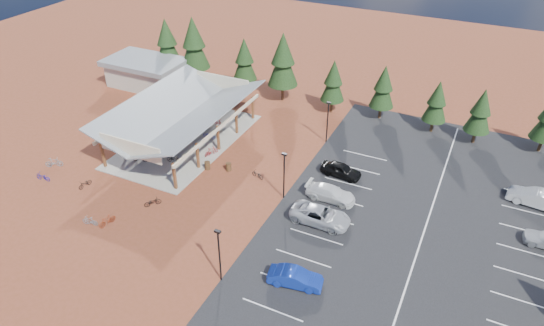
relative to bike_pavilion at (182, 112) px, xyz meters
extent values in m
plane|color=brown|center=(10.00, -7.00, -3.82)|extent=(140.00, 140.00, 0.00)
cube|color=black|center=(28.50, -4.00, -3.80)|extent=(27.00, 44.00, 0.04)
cube|color=gray|center=(0.00, 0.00, -3.77)|extent=(10.60, 18.60, 0.10)
cube|color=#553618|center=(-4.60, -8.40, -2.22)|extent=(0.25, 0.25, 3.00)
cube|color=#553618|center=(-4.60, -4.20, -2.22)|extent=(0.25, 0.25, 3.00)
cube|color=#553618|center=(-4.60, 0.00, -2.22)|extent=(0.25, 0.25, 3.00)
cube|color=#553618|center=(-4.60, 4.20, -2.22)|extent=(0.25, 0.25, 3.00)
cube|color=#553618|center=(-4.60, 8.40, -2.22)|extent=(0.25, 0.25, 3.00)
cube|color=#553618|center=(4.60, -8.40, -2.22)|extent=(0.25, 0.25, 3.00)
cube|color=#553618|center=(4.60, -4.20, -2.22)|extent=(0.25, 0.25, 3.00)
cube|color=#553618|center=(4.60, 0.00, -2.22)|extent=(0.25, 0.25, 3.00)
cube|color=#553618|center=(4.60, 4.20, -2.22)|extent=(0.25, 0.25, 3.00)
cube|color=#553618|center=(4.60, 8.40, -2.22)|extent=(0.25, 0.25, 3.00)
cube|color=beige|center=(-5.00, 0.00, -0.72)|extent=(0.22, 18.00, 0.35)
cube|color=beige|center=(5.00, 0.00, -0.72)|extent=(0.22, 18.00, 0.35)
cube|color=slate|center=(-2.90, 0.00, 0.18)|extent=(5.85, 19.40, 2.13)
cube|color=slate|center=(2.90, 0.00, 0.18)|extent=(5.85, 19.40, 2.13)
cube|color=beige|center=(0.00, -9.00, 0.08)|extent=(7.50, 0.15, 1.80)
cube|color=beige|center=(0.00, 9.00, 0.08)|extent=(7.50, 0.15, 1.80)
cube|color=#ADA593|center=(-14.00, 11.00, -2.22)|extent=(10.00, 6.00, 3.20)
cube|color=slate|center=(-14.00, 11.00, -0.27)|extent=(11.00, 7.00, 0.70)
cylinder|color=black|center=(15.00, -17.00, -1.32)|extent=(0.14, 0.14, 5.00)
cube|color=black|center=(15.00, -17.00, 1.23)|extent=(0.50, 0.25, 0.18)
cylinder|color=black|center=(15.00, -5.00, -1.32)|extent=(0.14, 0.14, 5.00)
cube|color=black|center=(15.00, -5.00, 1.23)|extent=(0.50, 0.25, 0.18)
cylinder|color=black|center=(15.00, 7.00, -1.32)|extent=(0.14, 0.14, 5.00)
cube|color=black|center=(15.00, 7.00, 1.23)|extent=(0.50, 0.25, 0.18)
cylinder|color=#462F19|center=(5.54, -3.93, -3.37)|extent=(0.60, 0.60, 0.90)
cylinder|color=#462F19|center=(7.70, -3.16, -3.37)|extent=(0.60, 0.60, 0.90)
cylinder|color=#382314|center=(-13.03, 15.31, -2.76)|extent=(0.36, 0.36, 2.13)
cone|color=black|center=(-13.03, 15.31, 0.85)|extent=(3.74, 3.74, 5.10)
cone|color=black|center=(-13.03, 15.31, 2.98)|extent=(2.89, 2.89, 3.83)
cylinder|color=#382314|center=(-8.08, 14.95, -2.64)|extent=(0.36, 0.36, 2.37)
cone|color=black|center=(-8.08, 14.95, 1.38)|extent=(4.17, 4.17, 5.68)
cone|color=black|center=(-8.08, 14.95, 3.75)|extent=(3.22, 3.22, 4.26)
cylinder|color=#382314|center=(-0.26, 15.38, -2.89)|extent=(0.36, 0.36, 1.88)
cone|color=black|center=(-0.26, 15.38, 0.30)|extent=(3.30, 3.30, 4.50)
cone|color=black|center=(-0.26, 15.38, 2.18)|extent=(2.55, 2.55, 3.38)
cylinder|color=#382314|center=(5.66, 15.08, -2.68)|extent=(0.36, 0.36, 2.29)
cone|color=black|center=(5.66, 15.08, 1.21)|extent=(4.03, 4.03, 5.49)
cone|color=black|center=(5.66, 15.08, 3.49)|extent=(3.11, 3.11, 4.12)
cylinder|color=#382314|center=(12.88, 14.62, -2.96)|extent=(0.36, 0.36, 1.72)
cone|color=black|center=(12.88, 14.62, -0.03)|extent=(3.03, 3.03, 4.14)
cone|color=black|center=(12.88, 14.62, 1.69)|extent=(2.34, 2.34, 3.10)
cylinder|color=#382314|center=(19.05, 15.56, -2.96)|extent=(0.36, 0.36, 1.73)
cone|color=black|center=(19.05, 15.56, -0.02)|extent=(3.04, 3.04, 4.15)
cone|color=black|center=(19.05, 15.56, 1.71)|extent=(2.35, 2.35, 3.11)
cylinder|color=#382314|center=(25.63, 14.92, -3.02)|extent=(0.36, 0.36, 1.61)
cone|color=black|center=(25.63, 14.92, -0.29)|extent=(2.83, 2.83, 3.86)
cone|color=black|center=(25.63, 14.92, 1.32)|extent=(2.19, 2.19, 2.90)
cylinder|color=#382314|center=(30.54, 14.29, -2.99)|extent=(0.36, 0.36, 1.66)
cone|color=black|center=(30.54, 14.29, -0.16)|extent=(2.93, 2.93, 3.99)
cone|color=black|center=(30.54, 14.29, 1.50)|extent=(2.26, 2.26, 2.99)
cylinder|color=#382314|center=(37.51, 15.50, -2.95)|extent=(0.36, 0.36, 1.75)
imported|color=black|center=(-1.85, -5.99, -3.26)|extent=(1.85, 1.04, 0.92)
imported|color=#9D9EA5|center=(-2.09, -3.03, -3.22)|extent=(1.68, 0.49, 1.01)
imported|color=navy|center=(-1.30, 1.80, -3.26)|extent=(1.82, 0.81, 0.93)
imported|color=maroon|center=(-2.12, 6.65, -3.28)|extent=(1.55, 0.81, 0.89)
imported|color=black|center=(1.63, -4.52, -3.28)|extent=(1.76, 0.87, 0.88)
imported|color=gray|center=(1.12, -0.35, -3.25)|extent=(1.64, 0.91, 0.95)
imported|color=navy|center=(2.33, 1.59, -3.31)|extent=(1.61, 0.64, 0.83)
imported|color=maroon|center=(1.64, 4.72, -3.21)|extent=(1.77, 1.04, 1.03)
imported|color=black|center=(-3.91, -12.10, -3.42)|extent=(0.76, 1.61, 0.81)
imported|color=gray|center=(-9.59, -10.72, -3.27)|extent=(1.84, 1.46, 1.12)
imported|color=#161497|center=(-8.65, -13.12, -3.38)|extent=(1.74, 0.76, 0.88)
imported|color=maroon|center=(2.22, -15.72, -3.30)|extent=(0.90, 1.80, 1.04)
imported|color=black|center=(4.16, -11.60, -3.39)|extent=(1.49, 1.66, 0.87)
imported|color=gray|center=(0.78, -16.41, -3.36)|extent=(1.61, 0.72, 0.93)
imported|color=maroon|center=(4.47, -1.40, -3.30)|extent=(1.16, 1.81, 1.05)
imported|color=black|center=(11.12, -3.07, -3.42)|extent=(1.61, 0.92, 0.80)
imported|color=navy|center=(20.52, -14.94, -3.07)|extent=(4.53, 2.27, 1.43)
imported|color=#A6A8AF|center=(19.59, -6.99, -3.01)|extent=(5.58, 2.59, 1.55)
imported|color=silver|center=(19.24, -3.31, -3.07)|extent=(4.94, 2.05, 1.43)
imported|color=black|center=(18.83, 1.00, -3.05)|extent=(4.43, 2.08, 1.47)
imported|color=silver|center=(37.21, 4.37, -2.96)|extent=(5.16, 2.30, 1.65)
camera|label=1|loc=(30.50, -39.88, 25.15)|focal=32.00mm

